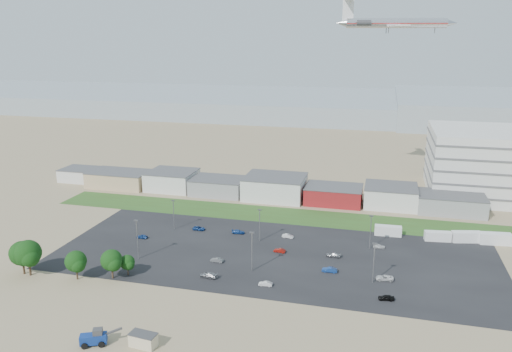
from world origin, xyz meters
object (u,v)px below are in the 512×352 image
(box_trailer_a, at_px, (388,231))
(parked_car_7, at_px, (280,250))
(parked_car_9, at_px, (199,228))
(parked_car_2, at_px, (386,298))
(portable_shed, at_px, (143,340))
(parked_car_1, at_px, (330,270))
(airliner, at_px, (396,23))
(parked_car_11, at_px, (288,236))
(parked_car_0, at_px, (384,278))
(parked_car_6, at_px, (238,232))
(tree_far_left, at_px, (22,256))
(parked_car_3, at_px, (209,275))
(telehandler, at_px, (93,337))
(parked_car_5, at_px, (142,236))
(parked_car_13, at_px, (265,284))
(parked_car_12, at_px, (333,255))
(parked_car_4, at_px, (217,260))
(parked_car_8, at_px, (379,246))

(box_trailer_a, relative_size, parked_car_7, 2.38)
(box_trailer_a, xyz_separation_m, parked_car_9, (-56.92, -10.24, -0.93))
(box_trailer_a, height_order, parked_car_2, box_trailer_a)
(portable_shed, height_order, parked_car_1, portable_shed)
(parked_car_2, height_order, parked_car_7, parked_car_2)
(airliner, relative_size, parked_car_11, 13.27)
(parked_car_1, distance_m, parked_car_9, 46.79)
(parked_car_0, bearing_deg, parked_car_6, -121.99)
(portable_shed, xyz_separation_m, tree_far_left, (-43.41, 20.76, 3.58))
(parked_car_3, bearing_deg, portable_shed, -0.86)
(telehandler, distance_m, parked_car_5, 54.23)
(parked_car_7, bearing_deg, parked_car_13, 9.08)
(parked_car_0, xyz_separation_m, parked_car_7, (-28.37, 9.96, -0.06))
(airliner, distance_m, parked_car_11, 94.88)
(portable_shed, height_order, tree_far_left, tree_far_left)
(portable_shed, distance_m, parked_car_9, 61.43)
(parked_car_6, bearing_deg, portable_shed, 171.88)
(telehandler, bearing_deg, parked_car_6, 55.86)
(parked_car_12, bearing_deg, parked_car_13, -28.46)
(parked_car_0, bearing_deg, parked_car_12, -134.60)
(telehandler, distance_m, parked_car_3, 34.52)
(parked_car_1, xyz_separation_m, parked_car_9, (-42.64, 19.28, -0.10))
(parked_car_6, bearing_deg, airliner, -40.18)
(parked_car_4, bearing_deg, parked_car_6, -174.23)
(parked_car_1, bearing_deg, parked_car_5, -99.89)
(telehandler, height_order, parked_car_0, telehandler)
(parked_car_12, bearing_deg, parked_car_1, 5.96)
(box_trailer_a, relative_size, parked_car_3, 1.76)
(parked_car_4, bearing_deg, parked_car_1, 97.97)
(portable_shed, bearing_deg, tree_far_left, 160.64)
(portable_shed, xyz_separation_m, parked_car_5, (-25.65, 49.72, -0.76))
(box_trailer_a, relative_size, parked_car_9, 2.01)
(parked_car_11, height_order, parked_car_12, parked_car_12)
(telehandler, relative_size, parked_car_3, 1.79)
(parked_car_5, height_order, parked_car_6, parked_car_5)
(portable_shed, distance_m, parked_car_11, 63.13)
(parked_car_0, distance_m, parked_car_6, 48.11)
(box_trailer_a, distance_m, parked_car_0, 30.62)
(parked_car_2, relative_size, parked_car_11, 1.04)
(parked_car_5, bearing_deg, telehandler, 19.00)
(box_trailer_a, xyz_separation_m, parked_car_12, (-14.39, -19.93, -0.90))
(airliner, distance_m, parked_car_0, 106.89)
(portable_shed, relative_size, parked_car_11, 1.55)
(parked_car_9, distance_m, parked_car_11, 28.02)
(parked_car_13, bearing_deg, parked_car_2, 87.18)
(parked_car_5, bearing_deg, parked_car_8, 100.05)
(parked_car_0, height_order, parked_car_1, parked_car_1)
(parked_car_6, bearing_deg, parked_car_4, 173.61)
(parked_car_5, bearing_deg, parked_car_6, 113.74)
(parked_car_6, distance_m, parked_car_12, 31.43)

